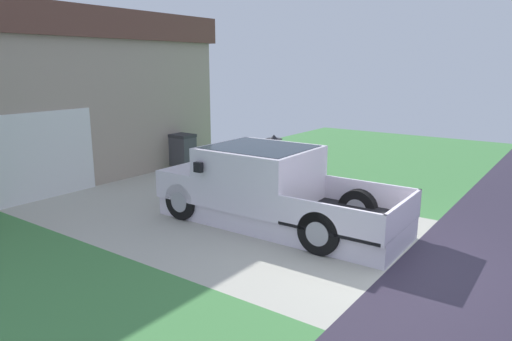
# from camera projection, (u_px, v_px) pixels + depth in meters

# --- Properties ---
(pickup_truck) EXTENTS (2.13, 5.21, 1.62)m
(pickup_truck) POSITION_uv_depth(u_px,v_px,m) (263.00, 188.00, 9.77)
(pickup_truck) COLOR white
(pickup_truck) RESTS_ON ground
(person_with_hat) EXTENTS (0.46, 0.41, 1.66)m
(person_with_hat) POSITION_uv_depth(u_px,v_px,m) (274.00, 165.00, 11.09)
(person_with_hat) COLOR black
(person_with_hat) RESTS_ON ground
(handbag) EXTENTS (0.38, 0.19, 0.43)m
(handbag) POSITION_uv_depth(u_px,v_px,m) (274.00, 201.00, 10.99)
(handbag) COLOR tan
(handbag) RESTS_ON ground
(house_with_garage) EXTENTS (9.69, 7.13, 4.76)m
(house_with_garage) POSITION_uv_depth(u_px,v_px,m) (26.00, 93.00, 14.36)
(house_with_garage) COLOR tan
(house_with_garage) RESTS_ON ground
(wheeled_trash_bin) EXTENTS (0.60, 0.72, 1.10)m
(wheeled_trash_bin) POSITION_uv_depth(u_px,v_px,m) (183.00, 150.00, 14.91)
(wheeled_trash_bin) COLOR #424247
(wheeled_trash_bin) RESTS_ON ground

